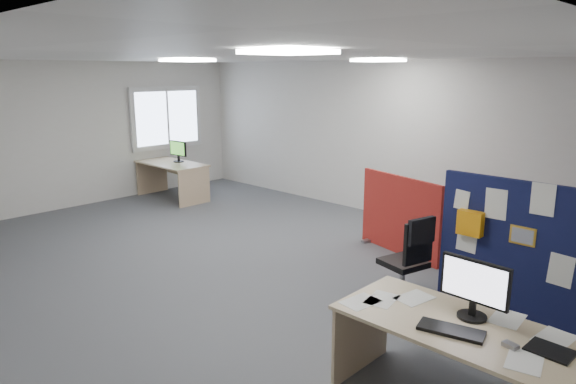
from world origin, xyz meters
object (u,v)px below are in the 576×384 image
Objects in this scene: red_divider at (400,216)px; office_chair at (411,255)px; second_desk at (173,171)px; monitor_second at (178,150)px; navy_divider at (530,260)px; monitor_main at (474,286)px; main_desk at (468,346)px.

red_divider is 1.64m from office_chair.
red_divider reaches higher than second_desk.
office_chair is at bearing -9.28° from second_desk.
red_divider is 5.02m from monitor_second.
navy_divider is 3.53× the size of monitor_main.
monitor_second is (-7.21, 2.36, -0.02)m from monitor_main.
monitor_second is (-7.13, 0.93, 0.20)m from navy_divider.
navy_divider is 1.27× the size of red_divider.
monitor_main is 7.59m from monitor_second.
second_desk is at bearing 173.64° from navy_divider.
navy_divider is 1.84× the size of office_chair.
office_chair is (-1.16, -0.18, -0.20)m from navy_divider.
navy_divider reaches higher than main_desk.
navy_divider is 1.19× the size of second_desk.
red_divider is at bearing 4.06° from second_desk.
office_chair is at bearing -40.28° from red_divider.
monitor_main is at bearing -17.13° from second_desk.
main_desk is 0.44m from monitor_main.
main_desk and second_desk have the same top height.
red_divider is 3.10× the size of monitor_second.
second_desk is at bearing -162.10° from red_divider.
monitor_main is at bearing -86.66° from navy_divider.
red_divider is (-2.25, 2.70, -0.02)m from main_desk.
monitor_second is 6.08m from office_chair.
main_desk is 4.02× the size of monitor_second.
main_desk is 3.52m from red_divider.
monitor_second is (-5.00, -0.22, 0.42)m from red_divider.
navy_divider is at bearing -14.59° from red_divider.
navy_divider is 7.19m from monitor_second.
navy_divider is 3.95× the size of monitor_second.
monitor_main is 0.52× the size of office_chair.
second_desk is 6.05m from office_chair.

